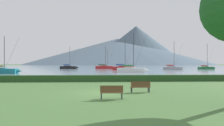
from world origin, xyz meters
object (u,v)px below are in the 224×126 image
at_px(sailboat_slip_10, 132,70).
at_px(sailboat_slip_12, 124,68).
at_px(sailboat_slip_0, 69,67).
at_px(sailboat_slip_11, 206,68).
at_px(sailboat_slip_5, 173,68).
at_px(sailboat_slip_1, 2,71).
at_px(sailboat_slip_4, 104,67).
at_px(park_bench_under_tree, 112,91).
at_px(park_bench_near_path, 140,86).
at_px(sailboat_slip_3, 107,67).

relative_size(sailboat_slip_10, sailboat_slip_12, 0.94).
bearing_deg(sailboat_slip_0, sailboat_slip_10, -49.35).
bearing_deg(sailboat_slip_0, sailboat_slip_11, -0.05).
distance_m(sailboat_slip_0, sailboat_slip_5, 45.25).
height_order(sailboat_slip_0, sailboat_slip_12, sailboat_slip_12).
relative_size(sailboat_slip_1, sailboat_slip_4, 0.88).
distance_m(sailboat_slip_10, sailboat_slip_11, 45.55).
xyz_separation_m(sailboat_slip_12, park_bench_under_tree, (-7.76, -63.46, -0.24)).
height_order(sailboat_slip_5, park_bench_near_path, sailboat_slip_5).
height_order(sailboat_slip_1, sailboat_slip_10, sailboat_slip_10).
height_order(sailboat_slip_4, sailboat_slip_11, sailboat_slip_11).
height_order(sailboat_slip_12, park_bench_near_path, sailboat_slip_12).
height_order(sailboat_slip_10, park_bench_near_path, sailboat_slip_10).
xyz_separation_m(sailboat_slip_0, sailboat_slip_5, (42.45, -15.69, -0.03)).
xyz_separation_m(sailboat_slip_10, park_bench_under_tree, (-7.67, -42.39, -0.20)).
bearing_deg(park_bench_under_tree, sailboat_slip_0, 102.79).
xyz_separation_m(sailboat_slip_1, sailboat_slip_11, (68.15, 33.32, -0.08)).
bearing_deg(sailboat_slip_11, sailboat_slip_4, 174.81).
bearing_deg(sailboat_slip_12, sailboat_slip_0, 151.81).
distance_m(sailboat_slip_4, sailboat_slip_5, 30.36).
bearing_deg(park_bench_under_tree, sailboat_slip_11, 60.35).
bearing_deg(sailboat_slip_1, park_bench_under_tree, -56.72).
relative_size(sailboat_slip_0, sailboat_slip_3, 1.10).
bearing_deg(sailboat_slip_10, sailboat_slip_0, 134.52).
xyz_separation_m(sailboat_slip_3, park_bench_under_tree, (-2.19, -91.73, -0.03)).
height_order(sailboat_slip_1, sailboat_slip_3, sailboat_slip_3).
height_order(sailboat_slip_0, sailboat_slip_10, sailboat_slip_10).
distance_m(sailboat_slip_3, park_bench_near_path, 88.61).
xyz_separation_m(sailboat_slip_5, park_bench_near_path, (-24.48, -61.60, -0.15)).
height_order(sailboat_slip_5, park_bench_under_tree, sailboat_slip_5).
bearing_deg(sailboat_slip_10, sailboat_slip_3, 109.63).
distance_m(sailboat_slip_0, sailboat_slip_3, 20.90).
bearing_deg(park_bench_near_path, sailboat_slip_0, 100.29).
bearing_deg(sailboat_slip_10, sailboat_slip_5, 62.31).
height_order(sailboat_slip_4, sailboat_slip_12, sailboat_slip_12).
bearing_deg(sailboat_slip_11, sailboat_slip_5, -153.23).
xyz_separation_m(sailboat_slip_0, park_bench_near_path, (17.97, -77.28, -0.17)).
relative_size(sailboat_slip_0, sailboat_slip_10, 0.93).
bearing_deg(park_bench_under_tree, sailboat_slip_12, 84.99).
distance_m(sailboat_slip_1, sailboat_slip_12, 41.72).
distance_m(sailboat_slip_5, sailboat_slip_10, 29.58).
bearing_deg(sailboat_slip_11, sailboat_slip_12, -161.65).
distance_m(sailboat_slip_1, sailboat_slip_5, 58.61).
distance_m(sailboat_slip_3, sailboat_slip_4, 11.97).
bearing_deg(park_bench_under_tree, park_bench_near_path, 52.23).
bearing_deg(sailboat_slip_12, sailboat_slip_11, 19.33).
relative_size(park_bench_near_path, park_bench_under_tree, 1.05).
xyz_separation_m(sailboat_slip_5, sailboat_slip_11, (16.37, 5.87, -0.06)).
height_order(sailboat_slip_11, sailboat_slip_12, sailboat_slip_12).
bearing_deg(sailboat_slip_3, sailboat_slip_5, -40.14).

